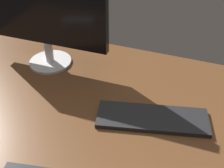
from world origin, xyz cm
name	(u,v)px	position (x,y,z in cm)	size (l,w,h in cm)	color
desk	(101,109)	(0.00, 0.00, 1.00)	(140.00, 84.00, 2.00)	brown
monitor	(42,11)	(-30.67, 18.16, 25.28)	(52.22, 17.71, 40.25)	silver
keyboard	(153,117)	(18.29, 0.45, 2.79)	(36.37, 12.01, 1.57)	black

